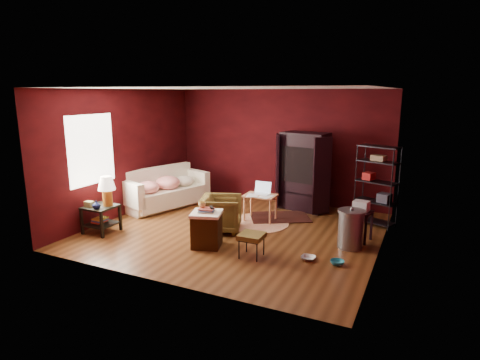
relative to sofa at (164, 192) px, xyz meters
The scene contains 18 objects.
room 2.58m from the sofa, 18.32° to the right, with size 5.54×5.04×2.84m.
sofa is the anchor object (origin of this frame).
armchair 2.21m from the sofa, 23.00° to the right, with size 0.76×0.71×0.78m, color black.
pet_bowl_steel 4.31m from the sofa, 20.76° to the right, with size 0.25×0.06×0.25m, color #AFB1B6.
pet_bowl_turquoise 4.75m from the sofa, 18.54° to the right, with size 0.23×0.07×0.23m, color teal.
vase 2.16m from the sofa, 89.72° to the right, with size 0.16×0.16×0.16m, color #0E1747.
mug 2.74m from the sofa, 39.14° to the right, with size 0.13×0.10×0.13m, color #EDCF74.
side_table 1.94m from the sofa, 90.49° to the right, with size 0.57×0.57×1.13m.
sofa_cushions 0.07m from the sofa, 80.43° to the left, with size 1.43×2.23×0.87m.
hamper 2.78m from the sofa, 38.09° to the right, with size 0.66×0.66×0.74m.
footstool 3.60m from the sofa, 30.18° to the right, with size 0.41×0.41×0.41m.
rug_round 2.53m from the sofa, ahead, with size 1.42×1.42×0.01m.
rug_oriental 2.87m from the sofa, ahead, with size 1.53×1.37×0.01m.
laptop_desk 2.49m from the sofa, ahead, with size 0.68×0.55×0.83m.
tv_armoire 3.37m from the sofa, 22.87° to the left, with size 1.41×0.92×1.82m.
wire_shelving 4.87m from the sofa, ahead, with size 0.89×0.62×1.68m.
small_stand 4.64m from the sofa, ahead, with size 0.45×0.45×0.77m.
trash_can 4.59m from the sofa, ahead, with size 0.51×0.51×0.75m.
Camera 1 is at (3.38, -6.90, 2.74)m, focal length 30.00 mm.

